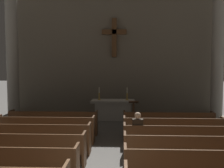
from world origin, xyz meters
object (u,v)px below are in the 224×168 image
object	(u,v)px
pew_right_row_2	(203,168)
pew_right_row_6	(168,124)
column_left_third	(12,54)
altar	(113,109)
pew_left_row_6	(54,122)
pew_left_row_3	(21,149)
lectern	(133,114)
pew_left_row_4	(35,138)
pew_right_row_3	(190,152)
pew_right_row_4	(181,140)
pew_right_row_5	(174,131)
lone_worshipper	(138,132)
candlestick_left	(99,96)
column_right_third	(218,54)
candlestick_right	(127,96)
pew_left_row_2	(2,165)
pew_left_row_5	(45,129)

from	to	relation	value
pew_right_row_2	pew_right_row_6	world-z (taller)	same
column_left_third	altar	world-z (taller)	column_left_third
column_left_third	pew_left_row_6	bearing A→B (deg)	-45.83
pew_left_row_3	altar	world-z (taller)	altar
lectern	altar	bearing A→B (deg)	129.05
pew_left_row_4	pew_right_row_6	distance (m)	4.98
pew_left_row_6	altar	distance (m)	3.58
pew_right_row_3	column_left_third	bearing A→B (deg)	140.02
pew_left_row_3	pew_right_row_4	world-z (taller)	same
pew_right_row_5	lone_worshipper	xyz separation A→B (m)	(-1.31, -1.03, 0.22)
pew_left_row_4	candlestick_left	world-z (taller)	candlestick_left
pew_left_row_3	column_right_third	bearing A→B (deg)	39.98
pew_right_row_3	pew_right_row_5	xyz separation A→B (m)	(0.00, 2.14, 0.00)
column_left_third	pew_right_row_3	bearing A→B (deg)	-39.98
pew_left_row_4	candlestick_right	bearing A→B (deg)	59.12
candlestick_right	lectern	xyz separation A→B (m)	(0.27, -1.20, -0.66)
pew_left_row_6	pew_right_row_6	size ratio (longest dim) A/B	1.00
pew_right_row_6	altar	size ratio (longest dim) A/B	1.58
column_right_third	lectern	size ratio (longest dim) A/B	5.85
pew_right_row_4	pew_right_row_5	xyz separation A→B (m)	(0.00, 1.07, 0.00)
pew_left_row_4	pew_left_row_2	bearing A→B (deg)	-90.00
column_left_third	candlestick_left	size ratio (longest dim) A/B	10.75
column_left_third	pew_right_row_4	bearing A→B (deg)	-34.76
candlestick_left	candlestick_right	world-z (taller)	same
pew_right_row_2	pew_right_row_3	distance (m)	1.07
pew_left_row_5	column_left_third	size ratio (longest dim) A/B	0.51
pew_left_row_5	lone_worshipper	world-z (taller)	lone_worshipper
candlestick_left	lone_worshipper	world-z (taller)	candlestick_left
pew_left_row_2	pew_left_row_6	bearing A→B (deg)	90.00
pew_left_row_2	column_left_third	distance (m)	8.34
pew_left_row_6	column_left_third	bearing A→B (deg)	134.17
pew_left_row_2	column_right_third	xyz separation A→B (m)	(7.42, 7.29, 2.81)
column_left_third	lone_worshipper	size ratio (longest dim) A/B	5.12
column_right_third	lone_worshipper	world-z (taller)	column_right_third
pew_left_row_5	pew_right_row_4	xyz separation A→B (m)	(4.50, -1.07, 0.00)
pew_right_row_6	column_left_third	size ratio (longest dim) A/B	0.51
pew_left_row_6	pew_right_row_5	world-z (taller)	same
pew_right_row_2	lone_worshipper	size ratio (longest dim) A/B	2.63
column_right_third	pew_right_row_5	bearing A→B (deg)	-125.60
pew_right_row_6	candlestick_left	size ratio (longest dim) A/B	5.53
pew_left_row_2	altar	world-z (taller)	altar
pew_left_row_6	column_left_third	xyz separation A→B (m)	(-2.92, 3.00, 2.81)
pew_left_row_2	column_left_third	world-z (taller)	column_left_third
candlestick_left	pew_left_row_6	bearing A→B (deg)	-119.06
pew_left_row_5	pew_right_row_2	distance (m)	5.53
candlestick_right	lectern	distance (m)	1.40
pew_left_row_3	pew_left_row_5	distance (m)	2.14
pew_left_row_6	lone_worshipper	world-z (taller)	lone_worshipper
pew_left_row_4	column_left_third	bearing A→B (deg)	119.55
pew_right_row_6	altar	bearing A→B (deg)	128.90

